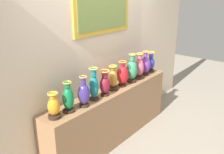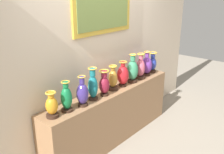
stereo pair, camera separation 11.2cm
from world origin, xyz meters
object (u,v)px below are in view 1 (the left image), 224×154
Objects in this scene: vase_teal at (94,86)px; vase_rose at (139,68)px; vase_indigo at (84,94)px; vase_jade at (132,70)px; vase_emerald at (68,99)px; vase_cobalt at (151,63)px; vase_violet at (145,65)px; vase_ochre at (113,79)px; vase_burgundy at (105,84)px; vase_amber at (54,107)px; vase_crimson at (123,75)px.

vase_teal is 1.05m from vase_rose.
vase_jade is (1.06, 0.02, 0.03)m from vase_indigo.
vase_emerald reaches higher than vase_cobalt.
vase_cobalt is at bearing 1.77° from vase_indigo.
vase_emerald is at bearing 179.28° from vase_teal.
vase_violet is at bearing 2.25° from vase_jade.
vase_jade is at bearing -177.26° from vase_cobalt.
vase_ochre is 0.89× the size of vase_violet.
vase_ochre is at bearing 10.66° from vase_burgundy.
vase_violet is at bearing -0.04° from vase_emerald.
vase_violet is 0.21m from vase_cobalt.
vase_rose is at bearing -175.78° from vase_cobalt.
vase_teal reaches higher than vase_burgundy.
vase_rose is (0.21, -0.00, -0.02)m from vase_jade.
vase_cobalt is (1.46, 0.02, -0.03)m from vase_teal.
vase_indigo is 0.96× the size of vase_violet.
vase_burgundy reaches higher than vase_amber.
vase_jade reaches higher than vase_ochre.
vase_jade is at bearing 1.19° from vase_indigo.
vase_indigo is 0.93× the size of vase_rose.
vase_teal is 1.21× the size of vase_burgundy.
vase_jade reaches higher than vase_teal.
vase_indigo is at bearing -170.98° from vase_teal.
vase_crimson reaches higher than vase_cobalt.
vase_teal reaches higher than vase_emerald.
vase_teal reaches higher than vase_amber.
vase_ochre is 1.04m from vase_cobalt.
vase_indigo is at bearing -179.03° from vase_rose.
vase_burgundy is 1.07m from vase_violet.
vase_amber is at bearing 178.94° from vase_jade.
vase_teal is at bearing -1.36° from vase_amber.
vase_rose is at bearing -0.69° from vase_teal.
vase_teal is 0.97× the size of vase_jade.
vase_indigo is 1.09× the size of vase_burgundy.
vase_amber is 0.82× the size of vase_emerald.
vase_rose is (1.27, 0.02, 0.01)m from vase_indigo.
vase_crimson is (1.26, -0.01, 0.03)m from vase_amber.
vase_crimson is 0.84m from vase_cobalt.
vase_jade is at bearing -177.75° from vase_violet.
vase_emerald is at bearing -2.71° from vase_amber.
vase_teal is 1.07× the size of vase_violet.
vase_indigo reaches higher than vase_emerald.
vase_ochre reaches higher than vase_burgundy.
vase_violet is (1.07, 0.03, 0.01)m from vase_burgundy.
vase_indigo is 1.06m from vase_jade.
vase_rose reaches higher than vase_violet.
vase_emerald reaches higher than vase_amber.
vase_emerald is at bearing 179.98° from vase_crimson.
vase_emerald is 0.89× the size of vase_rose.
vase_amber is at bearing 179.67° from vase_violet.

